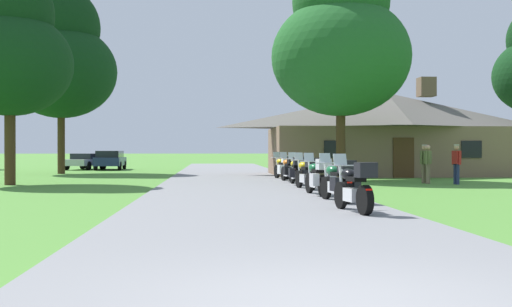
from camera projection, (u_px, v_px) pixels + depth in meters
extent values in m
plane|color=#4C8433|center=(238.00, 185.00, 25.34)|extent=(500.00, 500.00, 0.00)
cube|color=slate|center=(241.00, 187.00, 23.35)|extent=(6.40, 80.00, 0.06)
cylinder|color=black|center=(341.00, 195.00, 14.34)|extent=(0.20, 0.65, 0.64)
cylinder|color=black|center=(365.00, 200.00, 12.93)|extent=(0.25, 0.66, 0.64)
cube|color=silver|center=(353.00, 195.00, 13.62)|extent=(0.34, 0.59, 0.30)
ellipsoid|color=black|center=(348.00, 174.00, 13.87)|extent=(0.37, 0.56, 0.26)
cube|color=black|center=(356.00, 179.00, 13.42)|extent=(0.35, 0.56, 0.10)
cylinder|color=silver|center=(341.00, 165.00, 14.30)|extent=(0.66, 0.13, 0.03)
cylinder|color=silver|center=(341.00, 180.00, 14.34)|extent=(0.09, 0.24, 0.73)
cube|color=#B2BCC6|center=(340.00, 159.00, 14.39)|extent=(0.33, 0.16, 0.27)
sphere|color=silver|center=(341.00, 171.00, 14.30)|extent=(0.11, 0.11, 0.11)
cube|color=black|center=(366.00, 170.00, 12.88)|extent=(0.45, 0.42, 0.32)
cube|color=red|center=(369.00, 190.00, 12.72)|extent=(0.14, 0.05, 0.06)
cylinder|color=silver|center=(365.00, 203.00, 13.28)|extent=(0.15, 0.55, 0.07)
cylinder|color=black|center=(326.00, 188.00, 17.15)|extent=(0.23, 0.65, 0.64)
cylinder|color=black|center=(346.00, 191.00, 15.76)|extent=(0.27, 0.66, 0.64)
cube|color=silver|center=(336.00, 187.00, 16.44)|extent=(0.36, 0.60, 0.30)
ellipsoid|color=#195B33|center=(332.00, 170.00, 16.69)|extent=(0.39, 0.57, 0.26)
cube|color=black|center=(339.00, 174.00, 16.24)|extent=(0.37, 0.56, 0.10)
cylinder|color=silver|center=(326.00, 163.00, 17.11)|extent=(0.65, 0.15, 0.03)
cylinder|color=silver|center=(326.00, 175.00, 17.15)|extent=(0.10, 0.24, 0.73)
cube|color=#B2BCC6|center=(325.00, 158.00, 17.21)|extent=(0.33, 0.17, 0.27)
sphere|color=silver|center=(326.00, 168.00, 17.11)|extent=(0.11, 0.11, 0.11)
cube|color=black|center=(347.00, 166.00, 15.71)|extent=(0.46, 0.43, 0.32)
cube|color=red|center=(350.00, 183.00, 15.55)|extent=(0.14, 0.06, 0.06)
cylinder|color=silver|center=(346.00, 194.00, 16.11)|extent=(0.17, 0.55, 0.07)
cube|color=black|center=(336.00, 184.00, 15.74)|extent=(0.27, 0.43, 0.36)
cube|color=black|center=(355.00, 184.00, 15.87)|extent=(0.27, 0.43, 0.36)
cylinder|color=black|center=(309.00, 183.00, 19.58)|extent=(0.19, 0.65, 0.64)
cylinder|color=black|center=(323.00, 186.00, 18.17)|extent=(0.23, 0.65, 0.64)
cube|color=silver|center=(316.00, 182.00, 18.86)|extent=(0.33, 0.59, 0.30)
ellipsoid|color=#195B33|center=(314.00, 168.00, 19.11)|extent=(0.36, 0.55, 0.26)
cube|color=black|center=(318.00, 171.00, 18.66)|extent=(0.34, 0.55, 0.10)
cylinder|color=silver|center=(310.00, 161.00, 19.54)|extent=(0.66, 0.12, 0.03)
cylinder|color=silver|center=(309.00, 172.00, 19.58)|extent=(0.09, 0.24, 0.73)
cube|color=#B2BCC6|center=(309.00, 157.00, 19.64)|extent=(0.33, 0.15, 0.27)
sphere|color=silver|center=(310.00, 166.00, 19.54)|extent=(0.11, 0.11, 0.11)
cube|color=#B7B7BC|center=(324.00, 164.00, 18.12)|extent=(0.44, 0.41, 0.32)
cube|color=red|center=(326.00, 179.00, 17.96)|extent=(0.14, 0.05, 0.06)
cylinder|color=silver|center=(324.00, 188.00, 18.51)|extent=(0.14, 0.55, 0.07)
cube|color=#B7B7BC|center=(314.00, 180.00, 18.17)|extent=(0.25, 0.42, 0.36)
cube|color=#B7B7BC|center=(331.00, 180.00, 18.27)|extent=(0.25, 0.42, 0.36)
cylinder|color=black|center=(299.00, 179.00, 22.42)|extent=(0.21, 0.65, 0.64)
cylinder|color=black|center=(311.00, 181.00, 21.01)|extent=(0.25, 0.66, 0.64)
cube|color=silver|center=(305.00, 178.00, 21.70)|extent=(0.34, 0.59, 0.30)
ellipsoid|color=gold|center=(303.00, 165.00, 21.95)|extent=(0.38, 0.56, 0.26)
cube|color=black|center=(307.00, 168.00, 21.50)|extent=(0.36, 0.56, 0.10)
cylinder|color=silver|center=(299.00, 160.00, 22.37)|extent=(0.66, 0.13, 0.03)
cylinder|color=silver|center=(299.00, 169.00, 22.41)|extent=(0.10, 0.24, 0.73)
cube|color=#B2BCC6|center=(299.00, 156.00, 22.47)|extent=(0.33, 0.16, 0.27)
sphere|color=silver|center=(299.00, 164.00, 22.37)|extent=(0.11, 0.11, 0.11)
cube|color=black|center=(312.00, 162.00, 20.96)|extent=(0.45, 0.42, 0.32)
cube|color=red|center=(313.00, 175.00, 20.80)|extent=(0.14, 0.05, 0.06)
cylinder|color=silver|center=(312.00, 183.00, 21.36)|extent=(0.15, 0.55, 0.07)
cylinder|color=black|center=(292.00, 176.00, 25.24)|extent=(0.13, 0.64, 0.64)
cylinder|color=black|center=(298.00, 177.00, 23.81)|extent=(0.17, 0.64, 0.64)
cube|color=silver|center=(295.00, 175.00, 24.51)|extent=(0.28, 0.57, 0.30)
ellipsoid|color=gold|center=(294.00, 164.00, 24.76)|extent=(0.32, 0.53, 0.26)
cube|color=black|center=(296.00, 166.00, 24.31)|extent=(0.30, 0.53, 0.10)
cylinder|color=silver|center=(293.00, 159.00, 25.20)|extent=(0.66, 0.05, 0.03)
cylinder|color=silver|center=(292.00, 167.00, 25.24)|extent=(0.07, 0.24, 0.73)
cube|color=#B2BCC6|center=(292.00, 156.00, 25.30)|extent=(0.32, 0.12, 0.27)
sphere|color=silver|center=(293.00, 162.00, 25.20)|extent=(0.11, 0.11, 0.11)
cube|color=black|center=(299.00, 161.00, 23.76)|extent=(0.41, 0.37, 0.32)
cube|color=red|center=(299.00, 172.00, 23.59)|extent=(0.14, 0.03, 0.06)
cylinder|color=silver|center=(301.00, 179.00, 24.14)|extent=(0.09, 0.55, 0.07)
cube|color=black|center=(292.00, 173.00, 23.83)|extent=(0.21, 0.41, 0.36)
cube|color=black|center=(305.00, 173.00, 23.89)|extent=(0.21, 0.41, 0.36)
cylinder|color=black|center=(284.00, 174.00, 27.70)|extent=(0.20, 0.65, 0.64)
cylinder|color=black|center=(292.00, 175.00, 26.29)|extent=(0.24, 0.66, 0.64)
cube|color=silver|center=(288.00, 173.00, 26.98)|extent=(0.33, 0.59, 0.30)
ellipsoid|color=orange|center=(286.00, 163.00, 27.23)|extent=(0.37, 0.56, 0.26)
cube|color=black|center=(289.00, 165.00, 26.78)|extent=(0.35, 0.55, 0.10)
cylinder|color=silver|center=(284.00, 158.00, 27.66)|extent=(0.66, 0.12, 0.03)
cylinder|color=silver|center=(284.00, 166.00, 27.70)|extent=(0.09, 0.24, 0.73)
cube|color=#B2BCC6|center=(283.00, 155.00, 27.76)|extent=(0.33, 0.15, 0.27)
sphere|color=silver|center=(284.00, 161.00, 27.66)|extent=(0.11, 0.11, 0.11)
cube|color=black|center=(293.00, 160.00, 26.24)|extent=(0.45, 0.41, 0.32)
cube|color=red|center=(294.00, 170.00, 26.08)|extent=(0.14, 0.05, 0.06)
cylinder|color=silver|center=(293.00, 177.00, 26.64)|extent=(0.15, 0.55, 0.07)
cube|color=black|center=(286.00, 171.00, 26.29)|extent=(0.25, 0.42, 0.36)
cube|color=black|center=(298.00, 171.00, 26.39)|extent=(0.25, 0.42, 0.36)
cylinder|color=black|center=(277.00, 172.00, 30.20)|extent=(0.24, 0.65, 0.64)
cylinder|color=black|center=(286.00, 173.00, 28.81)|extent=(0.28, 0.66, 0.64)
cube|color=silver|center=(281.00, 171.00, 29.49)|extent=(0.37, 0.60, 0.30)
ellipsoid|color=gold|center=(280.00, 162.00, 29.73)|extent=(0.40, 0.57, 0.26)
cube|color=black|center=(283.00, 164.00, 29.29)|extent=(0.38, 0.57, 0.10)
cylinder|color=silver|center=(277.00, 158.00, 30.16)|extent=(0.65, 0.16, 0.03)
cylinder|color=silver|center=(277.00, 164.00, 30.20)|extent=(0.11, 0.24, 0.73)
cube|color=#B2BCC6|center=(276.00, 155.00, 30.25)|extent=(0.34, 0.17, 0.27)
sphere|color=silver|center=(277.00, 160.00, 30.16)|extent=(0.11, 0.11, 0.11)
cube|color=silver|center=(286.00, 159.00, 28.76)|extent=(0.46, 0.43, 0.32)
cube|color=red|center=(288.00, 168.00, 28.60)|extent=(0.14, 0.06, 0.06)
cylinder|color=silver|center=(287.00, 174.00, 29.16)|extent=(0.18, 0.55, 0.07)
cube|color=silver|center=(280.00, 169.00, 28.79)|extent=(0.28, 0.43, 0.36)
cube|color=silver|center=(291.00, 169.00, 28.93)|extent=(0.28, 0.43, 0.36)
cube|color=brown|center=(386.00, 152.00, 34.91)|extent=(13.02, 6.25, 2.71)
pyramid|color=#5B5651|center=(386.00, 111.00, 34.89)|extent=(13.80, 6.63, 2.02)
cube|color=brown|center=(426.00, 87.00, 35.06)|extent=(0.90, 0.90, 1.10)
cube|color=#472D19|center=(404.00, 158.00, 31.76)|extent=(1.10, 0.08, 2.10)
cube|color=black|center=(335.00, 149.00, 31.50)|extent=(1.10, 0.06, 0.90)
cube|color=black|center=(471.00, 149.00, 32.02)|extent=(1.10, 0.06, 0.90)
cylinder|color=#75664C|center=(423.00, 173.00, 26.45)|extent=(0.14, 0.14, 0.86)
cylinder|color=#75664C|center=(425.00, 173.00, 26.58)|extent=(0.14, 0.14, 0.86)
cube|color=#5B6638|center=(424.00, 157.00, 26.51)|extent=(0.42, 0.40, 0.56)
cylinder|color=#5B6638|center=(422.00, 158.00, 26.35)|extent=(0.09, 0.09, 0.58)
cylinder|color=#5B6638|center=(427.00, 158.00, 26.67)|extent=(0.09, 0.09, 0.58)
sphere|color=tan|center=(424.00, 147.00, 26.51)|extent=(0.21, 0.21, 0.21)
cylinder|color=#B2AD99|center=(424.00, 145.00, 26.51)|extent=(0.22, 0.22, 0.05)
cylinder|color=#75664C|center=(429.00, 174.00, 26.25)|extent=(0.14, 0.14, 0.86)
cylinder|color=#75664C|center=(427.00, 174.00, 26.10)|extent=(0.14, 0.14, 0.86)
cube|color=#5B6638|center=(428.00, 157.00, 26.17)|extent=(0.39, 0.42, 0.56)
cylinder|color=#5B6638|center=(430.00, 158.00, 26.37)|extent=(0.09, 0.09, 0.58)
cylinder|color=#5B6638|center=(426.00, 158.00, 25.98)|extent=(0.09, 0.09, 0.58)
sphere|color=tan|center=(428.00, 147.00, 26.17)|extent=(0.21, 0.21, 0.21)
cylinder|color=navy|center=(458.00, 174.00, 25.60)|extent=(0.14, 0.14, 0.86)
cylinder|color=navy|center=(455.00, 174.00, 25.77)|extent=(0.14, 0.14, 0.86)
cube|color=#A8231E|center=(456.00, 157.00, 25.68)|extent=(0.30, 0.40, 0.56)
cylinder|color=#A8231E|center=(460.00, 158.00, 25.47)|extent=(0.09, 0.09, 0.58)
cylinder|color=#A8231E|center=(453.00, 158.00, 25.90)|extent=(0.09, 0.09, 0.58)
sphere|color=tan|center=(456.00, 147.00, 25.68)|extent=(0.21, 0.21, 0.21)
cylinder|color=#B2AD99|center=(456.00, 145.00, 25.68)|extent=(0.22, 0.22, 0.05)
cylinder|color=#422D19|center=(341.00, 138.00, 28.74)|extent=(0.44, 0.44, 4.03)
ellipsoid|color=#1E5623|center=(341.00, 57.00, 28.72)|extent=(6.55, 6.55, 5.57)
ellipsoid|color=#1B4E20|center=(341.00, 1.00, 28.71)|extent=(4.58, 4.58, 4.91)
cylinder|color=#422D19|center=(10.00, 141.00, 25.22)|extent=(0.44, 0.44, 3.63)
ellipsoid|color=#0F3314|center=(10.00, 63.00, 25.21)|extent=(5.12, 5.12, 4.35)
ellipsoid|color=black|center=(10.00, 14.00, 25.19)|extent=(3.58, 3.58, 3.84)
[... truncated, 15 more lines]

